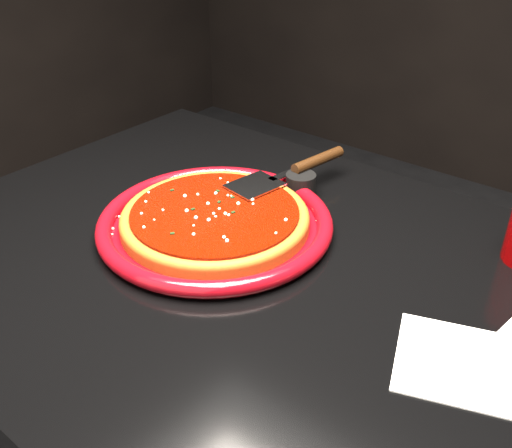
% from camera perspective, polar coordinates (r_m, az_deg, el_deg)
% --- Properties ---
extents(table, '(1.20, 0.80, 0.75)m').
position_cam_1_polar(table, '(1.09, 1.87, -21.02)').
color(table, black).
rests_on(table, floor).
extents(plate, '(0.40, 0.40, 0.03)m').
position_cam_1_polar(plate, '(0.92, -4.09, 0.14)').
color(plate, maroon).
rests_on(plate, table).
extents(pizza_crust, '(0.32, 0.32, 0.02)m').
position_cam_1_polar(pizza_crust, '(0.92, -4.10, 0.37)').
color(pizza_crust, brown).
rests_on(pizza_crust, plate).
extents(pizza_crust_rim, '(0.32, 0.32, 0.02)m').
position_cam_1_polar(pizza_crust_rim, '(0.91, -4.12, 0.78)').
color(pizza_crust_rim, brown).
rests_on(pizza_crust_rim, plate).
extents(pizza_sauce, '(0.28, 0.28, 0.01)m').
position_cam_1_polar(pizza_sauce, '(0.91, -4.13, 1.08)').
color(pizza_sauce, '#6C0C00').
rests_on(pizza_sauce, plate).
extents(parmesan_dusting, '(0.26, 0.26, 0.01)m').
position_cam_1_polar(parmesan_dusting, '(0.91, -4.15, 1.49)').
color(parmesan_dusting, beige).
rests_on(parmesan_dusting, plate).
extents(basil_flecks, '(0.24, 0.24, 0.00)m').
position_cam_1_polar(basil_flecks, '(0.91, -4.15, 1.43)').
color(basil_flecks, black).
rests_on(basil_flecks, plate).
extents(pizza_server, '(0.13, 0.30, 0.02)m').
position_cam_1_polar(pizza_server, '(1.01, 3.35, 5.34)').
color(pizza_server, silver).
rests_on(pizza_server, plate).
extents(napkin_a, '(0.18, 0.18, 0.00)m').
position_cam_1_polar(napkin_a, '(0.73, 19.35, -12.92)').
color(napkin_a, white).
rests_on(napkin_a, table).
extents(ramekin, '(0.06, 0.06, 0.04)m').
position_cam_1_polar(ramekin, '(1.02, 4.48, 3.91)').
color(ramekin, black).
rests_on(ramekin, table).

